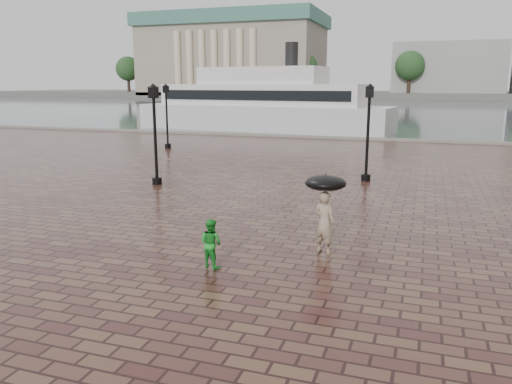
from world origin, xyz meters
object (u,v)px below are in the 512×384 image
(street_lamps, at_px, (221,125))
(child_pedestrian, at_px, (211,243))
(ferry_near, at_px, (262,105))
(adult_pedestrian, at_px, (324,222))

(street_lamps, xyz_separation_m, child_pedestrian, (5.69, -14.29, -1.70))
(ferry_near, bearing_deg, adult_pedestrian, -62.69)
(ferry_near, bearing_deg, street_lamps, -70.82)
(child_pedestrian, distance_m, ferry_near, 38.43)
(street_lamps, bearing_deg, child_pedestrian, -68.30)
(street_lamps, height_order, ferry_near, ferry_near)
(street_lamps, height_order, child_pedestrian, street_lamps)
(child_pedestrian, relative_size, ferry_near, 0.05)
(adult_pedestrian, relative_size, child_pedestrian, 1.38)
(adult_pedestrian, bearing_deg, child_pedestrian, 59.57)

